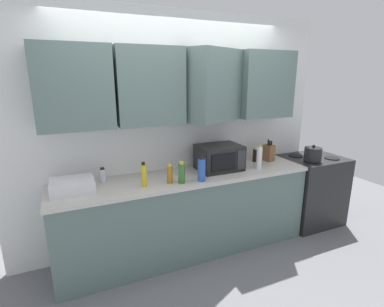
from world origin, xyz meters
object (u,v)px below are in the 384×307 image
at_px(microwave, 219,157).
at_px(bottle_yellow_mustard, 144,175).
at_px(bottle_clear_tall, 103,175).
at_px(bottle_white_jar, 259,158).
at_px(stove_range, 310,190).
at_px(bottle_soy_dark, 256,155).
at_px(bottle_blue_cleaner, 201,169).
at_px(bottle_amber_vinegar, 170,174).
at_px(kettle, 313,154).
at_px(bottle_green_oil, 182,173).
at_px(knife_block, 269,153).
at_px(dish_rack, 72,186).

relative_size(microwave, bottle_yellow_mustard, 1.98).
distance_m(microwave, bottle_clear_tall, 1.26).
xyz_separation_m(microwave, bottle_white_jar, (0.43, -0.16, -0.01)).
relative_size(stove_range, bottle_soy_dark, 5.36).
xyz_separation_m(microwave, bottle_blue_cleaner, (-0.35, -0.26, -0.02)).
bearing_deg(bottle_clear_tall, bottle_soy_dark, -0.62).
bearing_deg(bottle_soy_dark, stove_range, -11.18).
height_order(bottle_white_jar, bottle_amber_vinegar, bottle_white_jar).
bearing_deg(kettle, bottle_soy_dark, 154.64).
distance_m(bottle_yellow_mustard, bottle_amber_vinegar, 0.26).
xyz_separation_m(stove_range, bottle_green_oil, (-1.92, -0.17, 0.55)).
bearing_deg(stove_range, bottle_amber_vinegar, -176.67).
bearing_deg(kettle, knife_block, 150.75).
height_order(bottle_white_jar, bottle_soy_dark, bottle_white_jar).
height_order(microwave, bottle_white_jar, microwave).
xyz_separation_m(knife_block, bottle_white_jar, (-0.30, -0.22, 0.03)).
bearing_deg(stove_range, dish_rack, 179.61).
relative_size(stove_range, kettle, 4.46).
xyz_separation_m(bottle_soy_dark, bottle_amber_vinegar, (-1.22, -0.28, 0.01)).
height_order(bottle_yellow_mustard, bottle_clear_tall, bottle_yellow_mustard).
bearing_deg(bottle_soy_dark, bottle_clear_tall, 179.38).
bearing_deg(knife_block, bottle_blue_cleaner, -163.65).
bearing_deg(bottle_white_jar, bottle_clear_tall, 170.77).
bearing_deg(dish_rack, bottle_clear_tall, 28.56).
bearing_deg(bottle_yellow_mustard, bottle_blue_cleaner, -8.90).
bearing_deg(bottle_clear_tall, bottle_white_jar, -9.23).
distance_m(stove_range, microwave, 1.49).
xyz_separation_m(stove_range, bottle_clear_tall, (-2.62, 0.18, 0.52)).
bearing_deg(bottle_soy_dark, microwave, -170.46).
bearing_deg(knife_block, bottle_green_oil, -167.23).
bearing_deg(bottle_amber_vinegar, bottle_soy_dark, 12.69).
xyz_separation_m(microwave, bottle_yellow_mustard, (-0.91, -0.17, -0.03)).
bearing_deg(bottle_green_oil, microwave, 23.01).
relative_size(dish_rack, bottle_white_jar, 1.40).
bearing_deg(bottle_white_jar, bottle_blue_cleaner, -172.61).
relative_size(bottle_green_oil, bottle_soy_dark, 1.31).
height_order(knife_block, bottle_white_jar, knife_block).
bearing_deg(dish_rack, bottle_soy_dark, 3.73).
distance_m(bottle_green_oil, bottle_clear_tall, 0.79).
distance_m(bottle_white_jar, bottle_clear_tall, 1.71).
distance_m(kettle, bottle_yellow_mustard, 2.11).
relative_size(kettle, bottle_soy_dark, 1.20).
bearing_deg(bottle_blue_cleaner, bottle_white_jar, 7.39).
bearing_deg(bottle_white_jar, dish_rack, 176.63).
bearing_deg(dish_rack, bottle_white_jar, -3.37).
bearing_deg(bottle_green_oil, kettle, 1.01).
bearing_deg(microwave, bottle_yellow_mustard, -169.42).
distance_m(microwave, knife_block, 0.74).
xyz_separation_m(bottle_green_oil, bottle_soy_dark, (1.12, 0.33, -0.03)).
relative_size(dish_rack, bottle_green_oil, 1.71).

